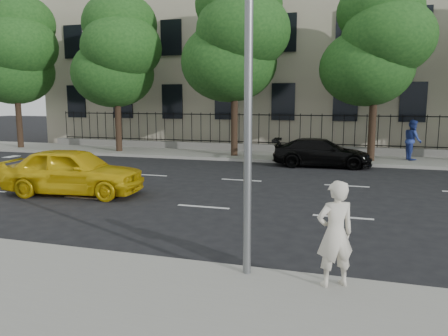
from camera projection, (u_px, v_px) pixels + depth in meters
The scene contains 14 objects.
ground at pixel (169, 231), 10.56m from camera, with size 120.00×120.00×0.00m, color black.
near_sidewalk at pixel (64, 300), 6.77m from camera, with size 60.00×4.00×0.15m, color gray.
far_sidewalk at pixel (273, 156), 23.79m from camera, with size 60.00×4.00×0.15m, color gray.
lane_markings at pixel (225, 191), 15.06m from camera, with size 49.60×4.62×0.01m, color silver, non-canonical shape.
masonry_building at pixel (299, 15), 30.86m from camera, with size 34.60×12.11×18.50m.
iron_fence at pixel (279, 143), 25.31m from camera, with size 30.00×0.50×2.20m.
tree_a at pixel (16, 50), 26.79m from camera, with size 5.71×5.31×9.39m.
tree_b at pixel (118, 51), 24.84m from camera, with size 5.53×5.12×8.97m.
tree_c at pixel (236, 36), 22.76m from camera, with size 5.89×5.50×9.80m.
tree_d at pixel (377, 42), 20.86m from camera, with size 5.34×4.94×8.84m.
yellow_taxi at pixel (73, 171), 14.50m from camera, with size 1.87×4.65×1.58m, color gold.
black_sedan at pixel (322, 153), 20.56m from camera, with size 1.86×4.58×1.33m, color black.
woman_near at pixel (335, 234), 7.00m from camera, with size 0.64×0.42×1.75m, color beige.
pedestrian_far at pixel (413, 140), 21.72m from camera, with size 0.98×0.76×2.01m, color navy.
Camera 1 is at (4.21, -9.38, 3.16)m, focal length 35.00 mm.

